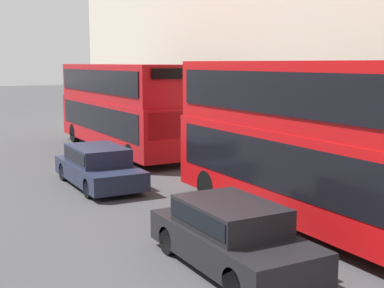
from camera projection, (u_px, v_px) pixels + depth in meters
The scene contains 4 objects.
bus_leading at pixel (329, 139), 13.30m from camera, with size 2.59×11.14×4.33m.
bus_second_in_queue at pixel (121, 104), 25.78m from camera, with size 2.59×11.41×4.21m.
car_dark_sedan at pixel (231, 233), 11.20m from camera, with size 1.83×4.30×1.40m.
car_hatchback at pixel (98, 165), 18.68m from camera, with size 1.89×4.63×1.39m.
Camera 1 is at (-7.68, -4.03, 4.28)m, focal length 50.00 mm.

